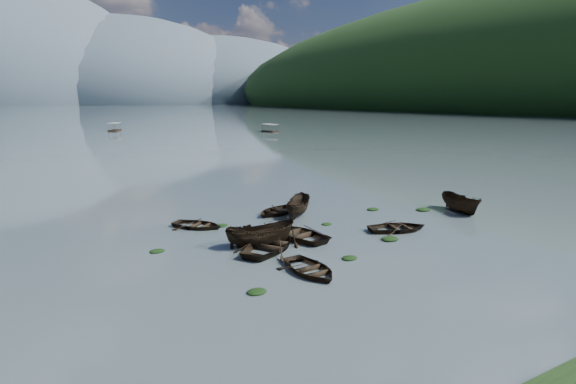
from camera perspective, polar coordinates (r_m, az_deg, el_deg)
ground_plane at (r=27.07m, az=12.70°, el=-8.71°), size 2400.00×2400.00×0.00m
haze_mtn_b at (r=919.69m, az=-32.51°, el=9.42°), size 520.00×520.00×340.00m
haze_mtn_c at (r=932.06m, az=-20.00°, el=10.55°), size 520.00×520.00×260.00m
haze_mtn_d at (r=978.64m, az=-9.38°, el=11.12°), size 520.00×520.00×220.00m
rowboat_0 at (r=24.97m, az=2.80°, el=-10.20°), size 2.97×4.10×0.84m
rowboat_1 at (r=28.55m, az=-2.19°, el=-7.33°), size 6.14×5.75×1.04m
rowboat_2 at (r=29.32m, az=-3.51°, el=-6.82°), size 4.82×2.51×1.77m
rowboat_3 at (r=30.88m, az=1.38°, el=-5.83°), size 4.25×5.32×0.98m
rowboat_4 at (r=33.37m, az=13.73°, el=-4.81°), size 5.00×4.23×0.88m
rowboat_5 at (r=40.40m, az=21.04°, el=-2.38°), size 2.75×4.83×1.76m
rowboat_6 at (r=33.89m, az=-11.42°, el=-4.45°), size 4.64×4.76×0.81m
rowboat_7 at (r=37.19m, az=-1.39°, el=-2.76°), size 5.10×4.44×0.88m
rowboat_8 at (r=36.85m, az=1.23°, el=-2.89°), size 4.16×4.32×1.68m
weed_clump_0 at (r=22.64m, az=-3.99°, el=-12.63°), size 1.01×0.83×0.22m
weed_clump_1 at (r=27.21m, az=7.82°, el=-8.41°), size 0.98×0.79×0.22m
weed_clump_2 at (r=31.17m, az=12.82°, el=-5.96°), size 1.24×0.99×0.27m
weed_clump_3 at (r=34.12m, az=4.93°, el=-4.14°), size 0.83×0.70×0.18m
weed_clump_4 at (r=39.93m, az=16.79°, el=-2.25°), size 1.29×1.02×0.27m
weed_clump_5 at (r=29.31m, az=-16.29°, el=-7.30°), size 0.94×0.76×0.20m
weed_clump_6 at (r=33.93m, az=-8.48°, el=-4.33°), size 1.03×0.86×0.22m
weed_clump_7 at (r=39.07m, az=10.72°, el=-2.25°), size 1.09×0.87×0.24m
pontoon_centre at (r=141.54m, az=-21.14°, el=7.24°), size 4.60×6.34×2.24m
pontoon_right at (r=128.44m, az=-2.30°, el=7.63°), size 3.16×5.80×2.11m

